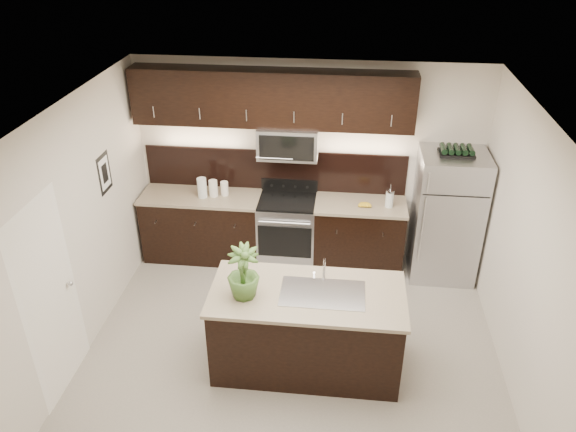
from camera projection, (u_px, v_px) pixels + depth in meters
The scene contains 12 objects.
ground at pixel (293, 343), 6.32m from camera, with size 4.50×4.50×0.00m, color gray.
room_walls at pixel (282, 213), 5.47m from camera, with size 4.52×4.02×2.71m.
counter_run at pixel (272, 229), 7.60m from camera, with size 3.51×0.65×0.94m.
upper_fixtures at pixel (274, 107), 6.91m from camera, with size 3.49×0.40×1.66m.
island at pixel (307, 329), 5.82m from camera, with size 1.96×0.96×0.94m.
sink_faucet at pixel (323, 292), 5.58m from camera, with size 0.84×0.50×0.28m.
refrigerator at pixel (446, 216), 7.14m from camera, with size 0.82×0.74×1.70m, color #B2B2B7.
wine_rack at pixel (457, 151), 6.71m from camera, with size 0.42×0.26×0.10m.
plant at pixel (243, 272), 5.41m from camera, with size 0.31×0.31×0.56m, color #395923.
canisters at pixel (211, 188), 7.38m from camera, with size 0.39×0.20×0.27m.
french_press at pixel (389, 199), 7.12m from camera, with size 0.11×0.11×0.31m.
bananas at pixel (361, 204), 7.17m from camera, with size 0.17×0.14×0.05m, color gold.
Camera 1 is at (0.48, -4.79, 4.33)m, focal length 35.00 mm.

